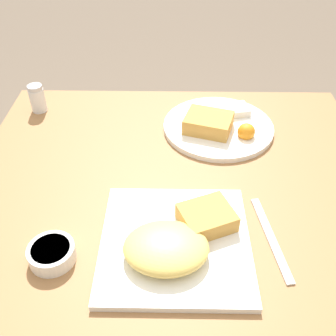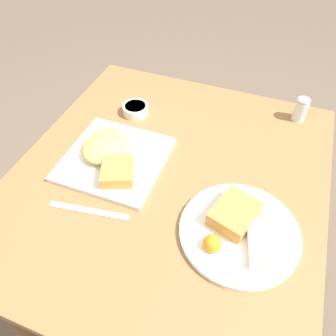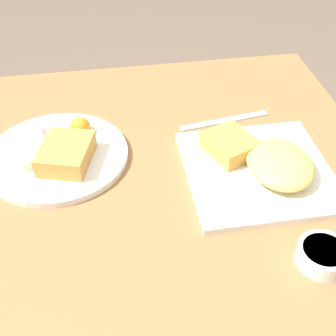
{
  "view_description": "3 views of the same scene",
  "coord_description": "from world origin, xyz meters",
  "px_view_note": "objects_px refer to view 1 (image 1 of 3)",
  "views": [
    {
      "loc": [
        -0.01,
        -0.65,
        1.35
      ],
      "look_at": [
        -0.02,
        0.0,
        0.81
      ],
      "focal_mm": 42.0,
      "sensor_mm": 36.0,
      "label": 1
    },
    {
      "loc": [
        0.57,
        0.22,
        1.45
      ],
      "look_at": [
        0.02,
        0.01,
        0.81
      ],
      "focal_mm": 35.0,
      "sensor_mm": 36.0,
      "label": 2
    },
    {
      "loc": [
        -0.66,
        0.12,
        1.37
      ],
      "look_at": [
        -0.01,
        0.02,
        0.81
      ],
      "focal_mm": 50.0,
      "sensor_mm": 36.0,
      "label": 3
    }
  ],
  "objects_px": {
    "sauce_ramekin": "(52,253)",
    "salt_shaker": "(38,100)",
    "plate_square_near": "(177,241)",
    "butter_knife": "(271,238)",
    "plate_oval_far": "(218,125)"
  },
  "relations": [
    {
      "from": "plate_oval_far",
      "to": "sauce_ramekin",
      "type": "relative_size",
      "value": 3.4
    },
    {
      "from": "plate_square_near",
      "to": "salt_shaker",
      "type": "relative_size",
      "value": 3.59
    },
    {
      "from": "butter_knife",
      "to": "plate_square_near",
      "type": "bearing_deg",
      "value": 89.92
    },
    {
      "from": "sauce_ramekin",
      "to": "butter_knife",
      "type": "height_order",
      "value": "sauce_ramekin"
    },
    {
      "from": "plate_square_near",
      "to": "plate_oval_far",
      "type": "relative_size",
      "value": 0.97
    },
    {
      "from": "sauce_ramekin",
      "to": "butter_knife",
      "type": "relative_size",
      "value": 0.4
    },
    {
      "from": "plate_oval_far",
      "to": "butter_knife",
      "type": "distance_m",
      "value": 0.38
    },
    {
      "from": "salt_shaker",
      "to": "plate_square_near",
      "type": "bearing_deg",
      "value": -51.27
    },
    {
      "from": "salt_shaker",
      "to": "sauce_ramekin",
      "type": "bearing_deg",
      "value": -72.55
    },
    {
      "from": "plate_oval_far",
      "to": "sauce_ramekin",
      "type": "distance_m",
      "value": 0.54
    },
    {
      "from": "plate_oval_far",
      "to": "salt_shaker",
      "type": "relative_size",
      "value": 3.71
    },
    {
      "from": "sauce_ramekin",
      "to": "salt_shaker",
      "type": "bearing_deg",
      "value": 107.45
    },
    {
      "from": "plate_square_near",
      "to": "salt_shaker",
      "type": "xyz_separation_m",
      "value": [
        -0.39,
        0.49,
        0.01
      ]
    },
    {
      "from": "salt_shaker",
      "to": "butter_knife",
      "type": "distance_m",
      "value": 0.74
    },
    {
      "from": "butter_knife",
      "to": "sauce_ramekin",
      "type": "bearing_deg",
      "value": 89.18
    }
  ]
}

